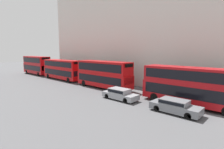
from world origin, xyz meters
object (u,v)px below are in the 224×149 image
Objects in this scene: bus_second_in_queue at (103,73)px; car_hatchback at (120,94)px; car_dark_sedan at (175,106)px; bus_leading at (191,85)px; bus_trailing at (36,65)px; pedestrian at (69,74)px; bus_third_in_queue at (62,69)px.

bus_second_in_queue is 2.24× the size of car_hatchback.
bus_leading is at bearing -4.60° from car_dark_sedan.
bus_second_in_queue is 24.45m from bus_trailing.
car_hatchback is 2.70× the size of pedestrian.
bus_leading is 2.26× the size of car_dark_sedan.
bus_trailing is at bearing 90.00° from bus_third_in_queue.
bus_trailing is (0.00, 38.12, 0.18)m from bus_leading.
bus_leading is at bearing -90.00° from bus_second_in_queue.
bus_second_in_queue is 7.41m from car_hatchback.
car_hatchback is (-3.40, 7.30, -1.62)m from bus_leading.
bus_leading is at bearing -90.00° from bus_trailing.
car_dark_sedan is 7.03m from car_hatchback.
bus_leading reaches higher than car_hatchback.
car_hatchback is (0.00, 7.03, 0.01)m from car_dark_sedan.
pedestrian is (2.44, 1.43, -1.48)m from bus_third_in_queue.
bus_second_in_queue is at bearing 61.88° from car_hatchback.
pedestrian is at bearing 77.82° from car_dark_sedan.
car_hatchback is (-3.40, -6.36, -1.68)m from bus_second_in_queue.
bus_second_in_queue is 13.92m from car_dark_sedan.
car_hatchback is at bearing -118.12° from bus_second_in_queue.
car_dark_sedan is at bearing 175.40° from bus_leading.
car_dark_sedan is (-3.40, -13.39, -1.69)m from bus_second_in_queue.
bus_leading is 3.78m from car_dark_sedan.
bus_second_in_queue is at bearing -100.13° from pedestrian.
car_hatchback reaches higher than car_dark_sedan.
pedestrian is at bearing -77.23° from bus_trailing.
bus_leading is 0.97× the size of bus_third_in_queue.
car_hatchback is at bearing 114.97° from bus_leading.
bus_third_in_queue reaches higher than car_hatchback.
bus_second_in_queue is at bearing 90.00° from bus_leading.
bus_trailing is 2.19× the size of car_hatchback.
bus_trailing is 31.05m from car_hatchback.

